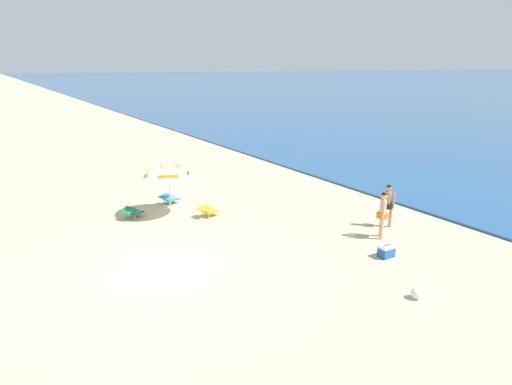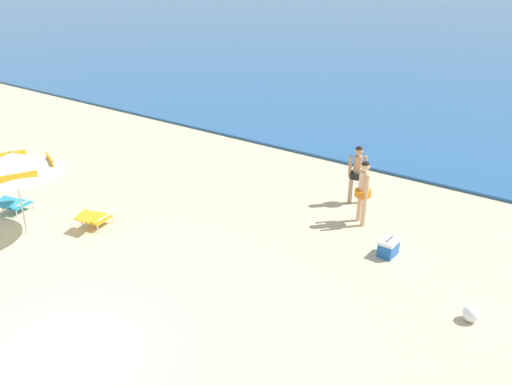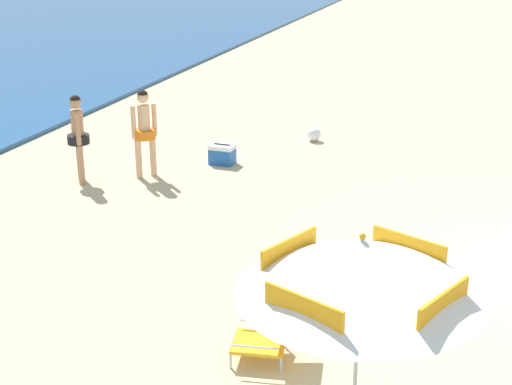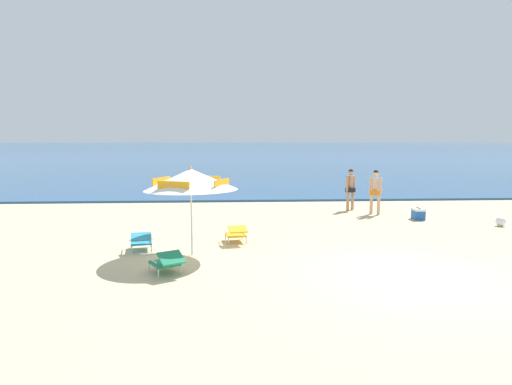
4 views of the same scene
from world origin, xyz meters
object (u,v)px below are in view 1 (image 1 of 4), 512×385
lounge_chair_under_umbrella (133,212)px  lounge_chair_beside_umbrella (209,210)px  cooler_box (386,251)px  beach_ball (417,293)px  person_standing_near_shore (383,212)px  lounge_chair_facing_sea (169,198)px  beach_umbrella_striped_main (169,171)px  person_standing_beside (388,203)px

lounge_chair_under_umbrella → lounge_chair_beside_umbrella: lounge_chair_under_umbrella is taller
lounge_chair_under_umbrella → lounge_chair_beside_umbrella: 3.07m
lounge_chair_beside_umbrella → cooler_box: (6.53, 3.15, -0.08)m
lounge_chair_beside_umbrella → beach_ball: (8.73, 1.83, -0.12)m
person_standing_near_shore → lounge_chair_beside_umbrella: bearing=-141.4°
lounge_chair_under_umbrella → lounge_chair_facing_sea: bearing=116.0°
lounge_chair_under_umbrella → person_standing_near_shore: size_ratio=0.60×
lounge_chair_beside_umbrella → beach_umbrella_striped_main: bearing=-132.5°
lounge_chair_under_umbrella → person_standing_near_shore: (6.80, 6.93, 0.71)m
lounge_chair_beside_umbrella → lounge_chair_facing_sea: bearing=-162.9°
beach_umbrella_striped_main → person_standing_beside: beach_umbrella_striped_main is taller
beach_umbrella_striped_main → lounge_chair_under_umbrella: bearing=-104.4°
lounge_chair_facing_sea → cooler_box: bearing=23.5°
beach_umbrella_striped_main → cooler_box: size_ratio=6.38×
lounge_chair_facing_sea → person_standing_beside: size_ratio=0.57×
lounge_chair_beside_umbrella → lounge_chair_facing_sea: 2.54m
person_standing_beside → cooler_box: bearing=-48.4°
beach_umbrella_striped_main → person_standing_near_shore: beach_umbrella_striped_main is taller
beach_umbrella_striped_main → cooler_box: (7.63, 4.35, -1.67)m
lounge_chair_beside_umbrella → person_standing_near_shore: bearing=38.6°
person_standing_beside → lounge_chair_beside_umbrella: bearing=-131.4°
lounge_chair_under_umbrella → person_standing_beside: 10.07m
lounge_chair_under_umbrella → cooler_box: size_ratio=2.02×
beach_umbrella_striped_main → lounge_chair_beside_umbrella: size_ratio=3.46×
beach_umbrella_striped_main → lounge_chair_under_umbrella: 2.21m
person_standing_beside → beach_ball: (4.08, -3.45, -0.81)m
person_standing_beside → beach_ball: size_ratio=5.31×
beach_umbrella_striped_main → person_standing_beside: bearing=48.4°
lounge_chair_under_umbrella → cooler_box: (8.02, 5.84, -0.07)m
cooler_box → lounge_chair_under_umbrella: bearing=-143.9°
beach_ball → lounge_chair_beside_umbrella: bearing=-168.2°
lounge_chair_beside_umbrella → lounge_chair_facing_sea: (-2.43, -0.75, -0.00)m
person_standing_near_shore → beach_ball: 4.26m
lounge_chair_under_umbrella → cooler_box: 9.92m
beach_ball → beach_umbrella_striped_main: bearing=-162.9°
lounge_chair_facing_sea → person_standing_beside: (7.07, 6.02, 0.69)m
person_standing_beside → beach_ball: person_standing_beside is taller
lounge_chair_facing_sea → cooler_box: (8.96, 3.90, -0.08)m
lounge_chair_facing_sea → person_standing_near_shore: size_ratio=0.56×
beach_umbrella_striped_main → lounge_chair_facing_sea: bearing=161.2°
person_standing_near_shore → lounge_chair_facing_sea: bearing=-147.2°
person_standing_beside → cooler_box: person_standing_beside is taller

